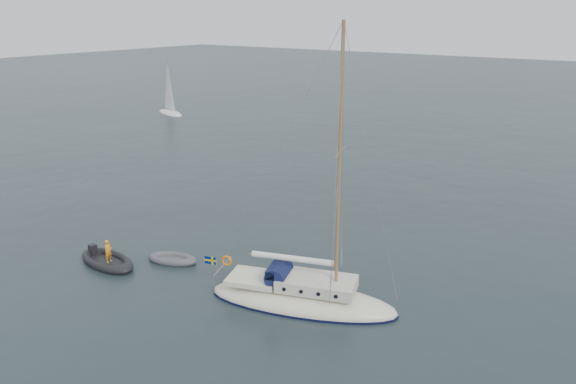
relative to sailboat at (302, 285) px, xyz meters
The scene contains 5 objects.
ground 1.35m from the sailboat, 57.93° to the left, with size 300.00×300.00×0.00m, color black.
sailboat is the anchor object (origin of this frame).
dinghy 8.36m from the sailboat, behind, with size 2.80×1.27×0.40m.
rib 11.28m from the sailboat, 167.34° to the right, with size 3.98×1.81×1.47m.
distant_yacht_a 52.83m from the sailboat, 143.10° to the left, with size 5.66×3.02×7.50m.
Camera 1 is at (12.36, -20.08, 13.00)m, focal length 35.00 mm.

